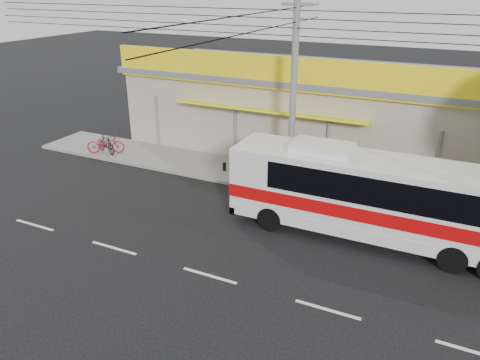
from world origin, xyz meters
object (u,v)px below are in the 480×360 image
object	(u,v)px
motorbike_dark	(106,144)
coach_bus	(388,196)
motorbike_red	(106,144)
utility_pole	(296,22)

from	to	relation	value
motorbike_dark	coach_bus	bearing A→B (deg)	-79.01
motorbike_red	utility_pole	bearing A→B (deg)	-116.61
coach_bus	motorbike_dark	xyz separation A→B (m)	(-15.53, 2.84, -1.18)
coach_bus	motorbike_red	size ratio (longest dim) A/B	5.52
coach_bus	motorbike_red	distance (m)	15.81
coach_bus	motorbike_red	world-z (taller)	coach_bus
utility_pole	motorbike_dark	bearing A→B (deg)	-178.61
motorbike_red	coach_bus	bearing A→B (deg)	-128.45
coach_bus	utility_pole	xyz separation A→B (m)	(-4.83, 3.10, 5.57)
motorbike_dark	utility_pole	distance (m)	12.65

